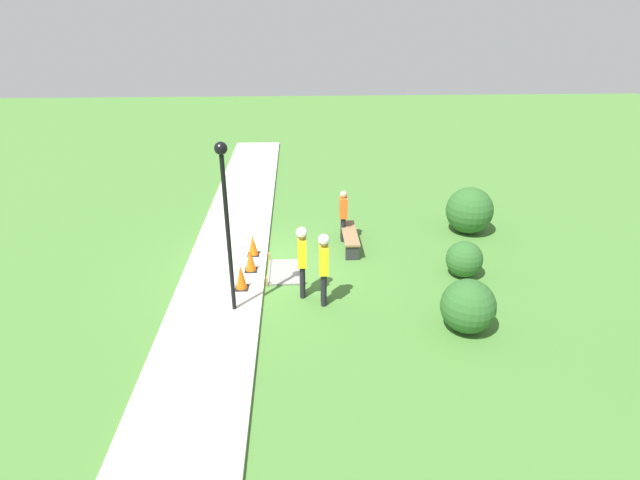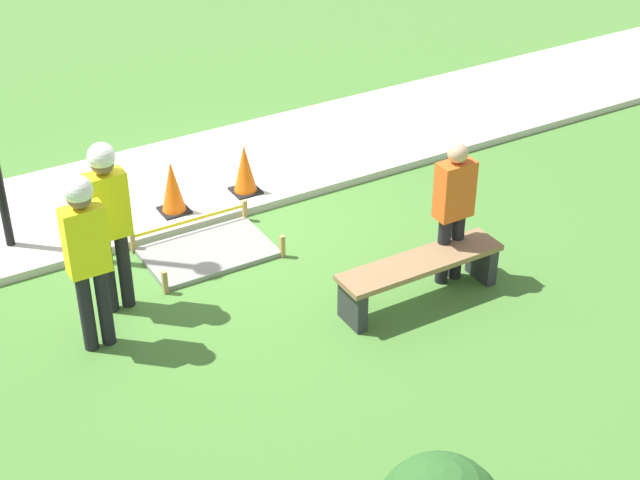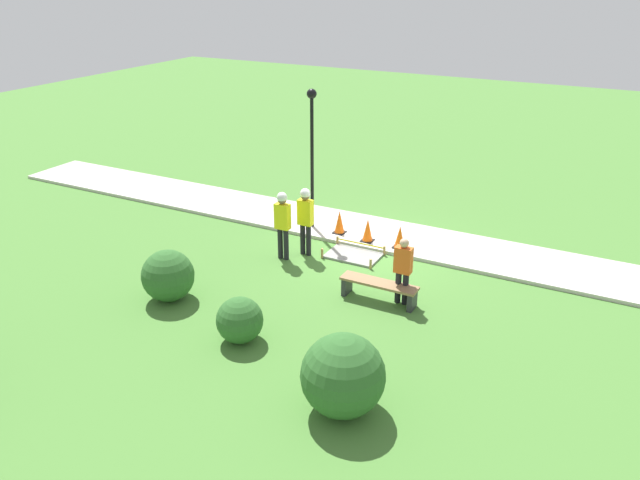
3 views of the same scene
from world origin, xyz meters
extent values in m
plane|color=#477A33|center=(0.00, 0.00, 0.00)|extent=(60.00, 60.00, 0.00)
cube|color=#BCB7AD|center=(0.00, -1.13, 0.05)|extent=(28.00, 2.26, 0.10)
cube|color=gray|center=(0.38, 0.55, 0.03)|extent=(1.43, 0.94, 0.06)
cube|color=tan|center=(-0.33, 0.08, 0.14)|extent=(0.05, 0.05, 0.27)
cube|color=tan|center=(1.10, 0.08, 0.14)|extent=(0.05, 0.05, 0.27)
cube|color=tan|center=(-0.33, 1.02, 0.14)|extent=(0.05, 0.05, 0.27)
cube|color=tan|center=(1.10, 1.02, 0.14)|extent=(0.05, 0.05, 0.27)
cube|color=yellow|center=(0.38, 0.08, 0.21)|extent=(1.43, 0.00, 0.04)
cube|color=black|center=(-0.58, -0.40, 0.11)|extent=(0.34, 0.34, 0.02)
cone|color=orange|center=(-0.58, -0.40, 0.43)|extent=(0.29, 0.29, 0.61)
cube|color=black|center=(0.38, -0.39, 0.11)|extent=(0.34, 0.34, 0.02)
cone|color=orange|center=(0.38, -0.39, 0.45)|extent=(0.29, 0.29, 0.64)
cube|color=black|center=(1.35, -0.55, 0.11)|extent=(0.34, 0.34, 0.02)
cone|color=orange|center=(1.35, -0.55, 0.45)|extent=(0.29, 0.29, 0.66)
cube|color=#2D2D33|center=(-2.00, 2.50, 0.22)|extent=(0.12, 0.40, 0.44)
cube|color=#2D2D33|center=(-0.35, 2.50, 0.22)|extent=(0.12, 0.40, 0.44)
cube|color=olive|center=(-1.17, 2.50, 0.47)|extent=(1.86, 0.44, 0.06)
cylinder|color=black|center=(1.92, 1.53, 0.44)|extent=(0.14, 0.14, 0.88)
cylinder|color=black|center=(2.10, 1.53, 0.44)|extent=(0.14, 0.14, 0.88)
cube|color=yellow|center=(2.01, 1.53, 1.23)|extent=(0.40, 0.22, 0.70)
sphere|color=brown|center=(2.01, 1.53, 1.69)|extent=(0.24, 0.24, 0.24)
sphere|color=white|center=(2.01, 1.53, 1.76)|extent=(0.27, 0.27, 0.27)
cylinder|color=black|center=(1.51, 1.02, 0.44)|extent=(0.14, 0.14, 0.88)
cylinder|color=black|center=(1.69, 1.02, 0.44)|extent=(0.14, 0.14, 0.88)
cube|color=yellow|center=(1.60, 1.02, 1.23)|extent=(0.40, 0.22, 0.70)
sphere|color=brown|center=(1.60, 1.02, 1.70)|extent=(0.24, 0.24, 0.24)
sphere|color=white|center=(1.60, 1.02, 1.77)|extent=(0.28, 0.28, 0.28)
cylinder|color=black|center=(-1.77, 2.34, 0.40)|extent=(0.14, 0.14, 0.80)
cylinder|color=black|center=(-1.59, 2.34, 0.40)|extent=(0.14, 0.14, 0.80)
cube|color=#E55B1E|center=(-1.68, 2.34, 1.12)|extent=(0.40, 0.22, 0.63)
sphere|color=tan|center=(-1.68, 2.34, 1.54)|extent=(0.22, 0.22, 0.22)
cylinder|color=black|center=(2.29, -0.64, 2.02)|extent=(0.10, 0.10, 3.84)
sphere|color=black|center=(2.29, -0.64, 4.04)|extent=(0.28, 0.28, 0.28)
sphere|color=#2D6028|center=(0.74, 5.43, 0.50)|extent=(0.99, 0.99, 0.99)
sphere|color=#2D6028|center=(-2.15, 6.47, 0.75)|extent=(1.50, 1.50, 1.50)
sphere|color=#2D6028|center=(3.25, 4.71, 0.62)|extent=(1.24, 1.24, 1.24)
camera|label=1|loc=(12.58, 0.95, 6.71)|focal=28.00mm
camera|label=2|loc=(4.05, 9.32, 6.02)|focal=55.00mm
camera|label=3|loc=(-5.95, 14.58, 7.28)|focal=35.00mm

